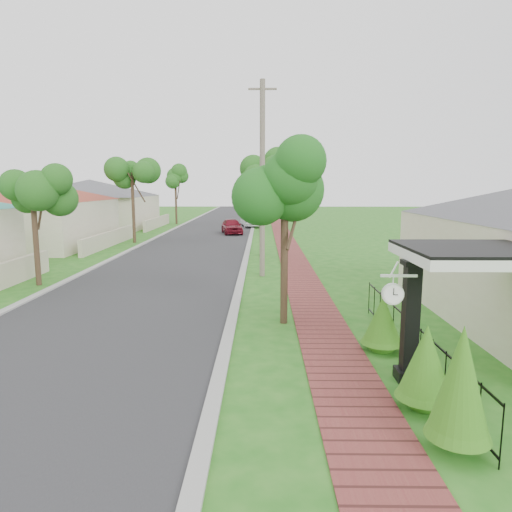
% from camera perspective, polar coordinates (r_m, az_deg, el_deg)
% --- Properties ---
extents(ground, '(160.00, 160.00, 0.00)m').
position_cam_1_polar(ground, '(10.83, -7.66, -12.84)').
color(ground, '#216718').
rests_on(ground, ground).
extents(road, '(7.00, 120.00, 0.02)m').
position_cam_1_polar(road, '(30.56, -7.79, 1.19)').
color(road, '#28282B').
rests_on(road, ground).
extents(kerb_right, '(0.30, 120.00, 0.10)m').
position_cam_1_polar(kerb_right, '(30.23, -0.93, 1.19)').
color(kerb_right, '#9E9E99').
rests_on(kerb_right, ground).
extents(kerb_left, '(0.30, 120.00, 0.10)m').
position_cam_1_polar(kerb_left, '(31.31, -14.41, 1.18)').
color(kerb_left, '#9E9E99').
rests_on(kerb_left, ground).
extents(sidewalk, '(1.50, 120.00, 0.03)m').
position_cam_1_polar(sidewalk, '(30.27, 4.00, 1.18)').
color(sidewalk, brown).
rests_on(sidewalk, ground).
extents(porch_post, '(0.48, 0.48, 2.52)m').
position_cam_1_polar(porch_post, '(9.87, 18.69, -8.51)').
color(porch_post, black).
rests_on(porch_post, ground).
extents(picket_fence, '(0.03, 8.02, 1.00)m').
position_cam_1_polar(picket_fence, '(11.06, 18.69, -9.84)').
color(picket_fence, black).
rests_on(picket_fence, ground).
extents(street_trees, '(10.70, 37.65, 5.89)m').
position_cam_1_polar(street_trees, '(37.07, -6.16, 9.56)').
color(street_trees, '#382619').
rests_on(street_trees, ground).
extents(hedge_row, '(0.90, 5.18, 2.09)m').
position_cam_1_polar(hedge_row, '(9.21, 19.57, -11.88)').
color(hedge_row, '#206013').
rests_on(hedge_row, ground).
extents(far_house_red, '(15.56, 15.56, 4.60)m').
position_cam_1_polar(far_house_red, '(34.25, -28.17, 4.98)').
color(far_house_red, beige).
rests_on(far_house_red, ground).
extents(far_house_grey, '(15.56, 15.56, 4.60)m').
position_cam_1_polar(far_house_grey, '(46.98, -19.93, 6.23)').
color(far_house_grey, beige).
rests_on(far_house_grey, ground).
extents(parked_car_red, '(2.22, 3.98, 1.28)m').
position_cam_1_polar(parked_car_red, '(38.30, -3.05, 3.74)').
color(parked_car_red, maroon).
rests_on(parked_car_red, ground).
extents(parked_car_white, '(2.24, 4.64, 1.47)m').
position_cam_1_polar(parked_car_white, '(44.89, -0.69, 4.60)').
color(parked_car_white, silver).
rests_on(parked_car_white, ground).
extents(near_tree, '(1.91, 1.91, 4.91)m').
position_cam_1_polar(near_tree, '(12.94, 3.64, 8.41)').
color(near_tree, '#382619').
rests_on(near_tree, ground).
extents(utility_pole, '(1.20, 0.24, 8.40)m').
position_cam_1_polar(utility_pole, '(19.96, 0.80, 9.57)').
color(utility_pole, '#74675B').
rests_on(utility_pole, ground).
extents(station_clock, '(0.70, 0.13, 0.59)m').
position_cam_1_polar(station_clock, '(9.14, 16.77, -4.39)').
color(station_clock, white).
rests_on(station_clock, ground).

